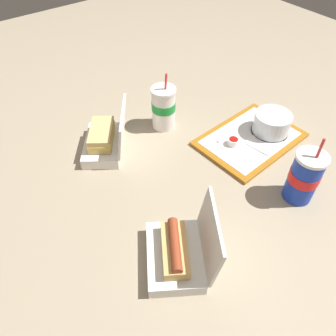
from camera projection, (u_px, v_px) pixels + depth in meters
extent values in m
plane|color=gray|center=(162.00, 175.00, 1.09)|extent=(3.20, 3.20, 0.00)
cube|color=#A56619|center=(250.00, 139.00, 1.20)|extent=(0.39, 0.28, 0.01)
cube|color=white|center=(250.00, 138.00, 1.20)|extent=(0.34, 0.24, 0.00)
cylinder|color=black|center=(269.00, 131.00, 1.22)|extent=(0.14, 0.14, 0.01)
cylinder|color=#BC7084|center=(271.00, 125.00, 1.20)|extent=(0.10, 0.10, 0.05)
cylinder|color=silver|center=(272.00, 123.00, 1.19)|extent=(0.13, 0.13, 0.07)
cylinder|color=white|center=(233.00, 142.00, 1.16)|extent=(0.04, 0.04, 0.02)
cylinder|color=#9E140F|center=(234.00, 140.00, 1.16)|extent=(0.03, 0.03, 0.01)
cube|color=white|center=(263.00, 142.00, 1.18)|extent=(0.11, 0.11, 0.00)
cube|color=white|center=(227.00, 134.00, 1.21)|extent=(0.11, 0.03, 0.00)
cube|color=white|center=(174.00, 257.00, 0.86)|extent=(0.23, 0.24, 0.04)
cube|color=white|center=(210.00, 236.00, 0.80)|extent=(0.13, 0.18, 0.14)
cube|color=tan|center=(175.00, 249.00, 0.83)|extent=(0.14, 0.16, 0.03)
cylinder|color=brown|center=(175.00, 245.00, 0.81)|extent=(0.10, 0.14, 0.03)
cylinder|color=yellow|center=(175.00, 243.00, 0.81)|extent=(0.07, 0.11, 0.01)
cube|color=white|center=(103.00, 145.00, 1.16)|extent=(0.22, 0.24, 0.04)
cube|color=white|center=(122.00, 126.00, 1.10)|extent=(0.14, 0.18, 0.12)
cube|color=#DBB770|center=(102.00, 138.00, 1.14)|extent=(0.15, 0.16, 0.02)
cube|color=#E5C651|center=(102.00, 135.00, 1.13)|extent=(0.15, 0.17, 0.01)
cube|color=#DBB770|center=(101.00, 131.00, 1.12)|extent=(0.15, 0.16, 0.02)
cylinder|color=white|center=(164.00, 109.00, 1.21)|extent=(0.09, 0.09, 0.15)
cylinder|color=#198C33|center=(164.00, 105.00, 1.20)|extent=(0.09, 0.09, 0.03)
cylinder|color=white|center=(163.00, 90.00, 1.16)|extent=(0.09, 0.09, 0.01)
cylinder|color=red|center=(166.00, 81.00, 1.13)|extent=(0.01, 0.01, 0.06)
cylinder|color=#1938B7|center=(303.00, 178.00, 0.97)|extent=(0.09, 0.09, 0.16)
cylinder|color=red|center=(305.00, 176.00, 0.96)|extent=(0.09, 0.09, 0.04)
cylinder|color=white|center=(313.00, 157.00, 0.90)|extent=(0.09, 0.09, 0.01)
cylinder|color=red|center=(320.00, 148.00, 0.88)|extent=(0.02, 0.01, 0.06)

